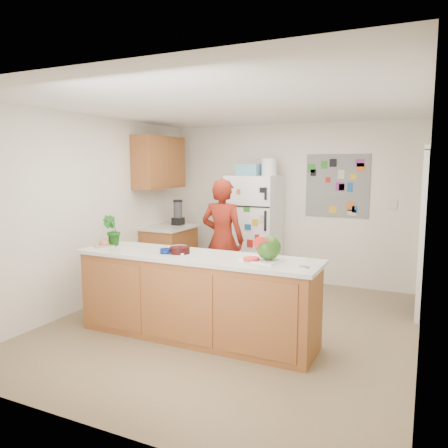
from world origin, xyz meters
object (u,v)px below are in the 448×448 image
at_px(person, 223,240).
at_px(watermelon, 269,248).
at_px(refrigerator, 254,230).
at_px(cherry_bowl, 180,250).

xyz_separation_m(person, watermelon, (1.13, -1.33, 0.21)).
xyz_separation_m(refrigerator, watermelon, (1.06, -2.34, 0.20)).
distance_m(refrigerator, watermelon, 2.58).
bearing_deg(refrigerator, watermelon, -65.73).
relative_size(person, cherry_bowl, 7.77).
distance_m(watermelon, cherry_bowl, 1.00).
xyz_separation_m(watermelon, cherry_bowl, (-0.99, -0.05, -0.10)).
distance_m(refrigerator, person, 1.01).
bearing_deg(person, refrigerator, -96.36).
bearing_deg(cherry_bowl, watermelon, 2.76).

